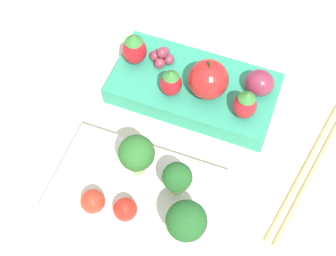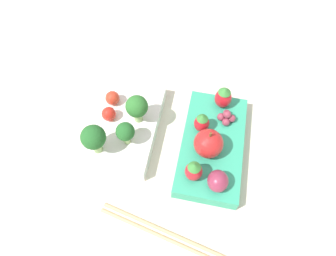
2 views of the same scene
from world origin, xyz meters
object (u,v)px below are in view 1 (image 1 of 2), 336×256
Objects in this scene: strawberry_1 at (245,104)px; chopsticks_pair at (309,169)px; apple at (209,80)px; plum at (260,83)px; bento_box_fruit at (193,88)px; bento_box_savoury at (139,196)px; broccoli_floret_1 at (137,154)px; grape_cluster at (162,57)px; broccoli_floret_0 at (186,222)px; cherry_tomato_0 at (125,209)px; strawberry_2 at (171,83)px; strawberry_0 at (135,49)px; broccoli_floret_2 at (177,178)px; cherry_tomato_1 at (93,201)px.

strawberry_1 is 0.11m from chopsticks_pair.
apple is 0.06m from plum.
chopsticks_pair is (-0.16, 0.06, -0.01)m from bento_box_fruit.
bento_box_savoury reaches higher than chopsticks_pair.
grape_cluster is at bearing -80.41° from broccoli_floret_1.
bento_box_fruit is at bearing -75.40° from broccoli_floret_0.
cherry_tomato_0 is 0.44× the size of apple.
grape_cluster is (0.04, -0.18, 0.02)m from bento_box_savoury.
cherry_tomato_0 is at bearing -1.60° from broccoli_floret_0.
strawberry_2 is (0.04, 0.02, -0.01)m from apple.
broccoli_floret_0 is at bearing 123.27° from strawberry_0.
broccoli_floret_2 reaches higher than chopsticks_pair.
strawberry_2 is at bearing -68.59° from broccoli_floret_2.
cherry_tomato_0 is 0.21m from strawberry_0.
strawberry_1 is at bearing -97.01° from broccoli_floret_0.
chopsticks_pair is at bearing 159.03° from strawberry_1.
grape_cluster is at bearing -20.87° from strawberry_1.
plum reaches higher than bento_box_fruit.
strawberry_0 is (0.07, -0.20, 0.01)m from cherry_tomato_0.
cherry_tomato_0 and cherry_tomato_1 have the same top height.
strawberry_1 is at bearing 166.98° from strawberry_0.
broccoli_floret_1 reaches higher than strawberry_1.
bento_box_fruit is 0.16m from broccoli_floret_2.
bento_box_savoury is 3.33× the size of apple.
plum is at bearing -178.52° from strawberry_0.
broccoli_floret_2 reaches higher than cherry_tomato_1.
grape_cluster is (0.03, -0.04, -0.01)m from strawberry_2.
apple is 0.16m from chopsticks_pair.
broccoli_floret_2 reaches higher than bento_box_fruit.
broccoli_floret_0 is at bearing 142.98° from broccoli_floret_1.
cherry_tomato_0 is at bearing 62.11° from strawberry_1.
strawberry_2 is at bearing -99.95° from cherry_tomato_1.
broccoli_floret_1 reaches higher than apple.
broccoli_floret_2 is 0.19m from strawberry_0.
broccoli_floret_2 is 1.47× the size of grape_cluster.
chopsticks_pair is at bearing 168.45° from strawberry_2.
strawberry_0 is 1.10× the size of strawberry_1.
broccoli_floret_1 is 1.22× the size of broccoli_floret_2.
grape_cluster is at bearing -64.95° from broccoli_floret_0.
bento_box_savoury is 0.06m from cherry_tomato_1.
strawberry_1 reaches higher than cherry_tomato_0.
strawberry_2 is at bearing 47.39° from bento_box_fruit.
cherry_tomato_0 is (-0.01, 0.05, -0.03)m from broccoli_floret_1.
broccoli_floret_0 is 1.88× the size of grape_cluster.
cherry_tomato_1 is 0.20m from apple.
cherry_tomato_0 reaches higher than bento_box_fruit.
strawberry_1 is 1.30× the size of grape_cluster.
broccoli_floret_1 reaches higher than plum.
cherry_tomato_1 is 0.56× the size of strawberry_0.
bento_box_fruit is 0.06m from grape_cluster.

